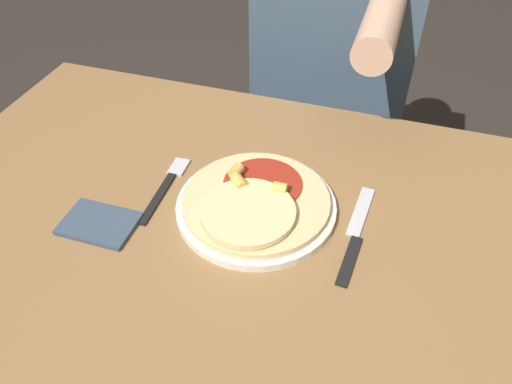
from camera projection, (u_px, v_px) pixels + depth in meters
name	position (u px, v px, depth m)	size (l,w,h in m)	color
dining_table	(249.00, 271.00, 0.88)	(1.20, 0.77, 0.73)	olive
plate	(256.00, 207.00, 0.83)	(0.27, 0.27, 0.01)	silver
pizza	(255.00, 201.00, 0.81)	(0.24, 0.24, 0.04)	#E0C689
fork	(167.00, 185.00, 0.88)	(0.03, 0.18, 0.00)	black
knife	(355.00, 235.00, 0.79)	(0.03, 0.22, 0.00)	black
napkin	(99.00, 223.00, 0.80)	(0.12, 0.08, 0.01)	#38475B
person_diner	(337.00, 45.00, 1.24)	(0.39, 0.52, 1.26)	#2D2D38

